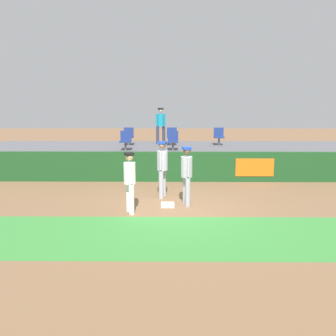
% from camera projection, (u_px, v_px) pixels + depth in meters
% --- Properties ---
extents(ground_plane, '(60.00, 60.00, 0.00)m').
position_uv_depth(ground_plane, '(176.00, 207.00, 10.88)').
color(ground_plane, brown).
extents(grass_foreground_strip, '(18.00, 2.80, 0.01)m').
position_uv_depth(grass_foreground_strip, '(177.00, 236.00, 8.62)').
color(grass_foreground_strip, '#388438').
rests_on(grass_foreground_strip, ground_plane).
extents(first_base, '(0.40, 0.40, 0.08)m').
position_uv_depth(first_base, '(168.00, 205.00, 11.01)').
color(first_base, white).
rests_on(first_base, ground_plane).
extents(player_fielder_home, '(0.43, 0.57, 1.76)m').
position_uv_depth(player_fielder_home, '(130.00, 178.00, 10.20)').
color(player_fielder_home, white).
rests_on(player_fielder_home, ground_plane).
extents(player_runner_visitor, '(0.41, 0.50, 1.82)m').
position_uv_depth(player_runner_visitor, '(187.00, 172.00, 10.94)').
color(player_runner_visitor, '#9EA3AD').
rests_on(player_runner_visitor, ground_plane).
extents(player_coach_visitor, '(0.43, 0.51, 1.87)m').
position_uv_depth(player_coach_visitor, '(162.00, 165.00, 11.84)').
color(player_coach_visitor, '#9EA3AD').
rests_on(player_coach_visitor, ground_plane).
extents(field_wall, '(18.00, 0.26, 1.18)m').
position_uv_depth(field_wall, '(175.00, 167.00, 14.25)').
color(field_wall, '#19471E').
rests_on(field_wall, ground_plane).
extents(bleacher_platform, '(18.00, 4.80, 1.05)m').
position_uv_depth(bleacher_platform, '(175.00, 158.00, 16.79)').
color(bleacher_platform, '#59595E').
rests_on(bleacher_platform, ground_plane).
extents(seat_front_center, '(0.46, 0.44, 0.84)m').
position_uv_depth(seat_front_center, '(173.00, 140.00, 15.49)').
color(seat_front_center, '#4C4C51').
rests_on(seat_front_center, bleacher_platform).
extents(seat_back_center, '(0.48, 0.44, 0.84)m').
position_uv_depth(seat_back_center, '(172.00, 135.00, 17.26)').
color(seat_back_center, '#4C4C51').
rests_on(seat_back_center, bleacher_platform).
extents(seat_back_right, '(0.47, 0.44, 0.84)m').
position_uv_depth(seat_back_right, '(219.00, 135.00, 17.24)').
color(seat_back_right, '#4C4C51').
rests_on(seat_back_right, bleacher_platform).
extents(seat_back_left, '(0.47, 0.44, 0.84)m').
position_uv_depth(seat_back_left, '(128.00, 135.00, 17.28)').
color(seat_back_left, '#4C4C51').
rests_on(seat_back_left, bleacher_platform).
extents(seat_front_left, '(0.47, 0.44, 0.84)m').
position_uv_depth(seat_front_left, '(126.00, 139.00, 15.51)').
color(seat_front_left, '#4C4C51').
rests_on(seat_front_left, bleacher_platform).
extents(spectator_hooded, '(0.48, 0.42, 1.76)m').
position_uv_depth(spectator_hooded, '(161.00, 123.00, 17.69)').
color(spectator_hooded, '#33384C').
rests_on(spectator_hooded, bleacher_platform).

